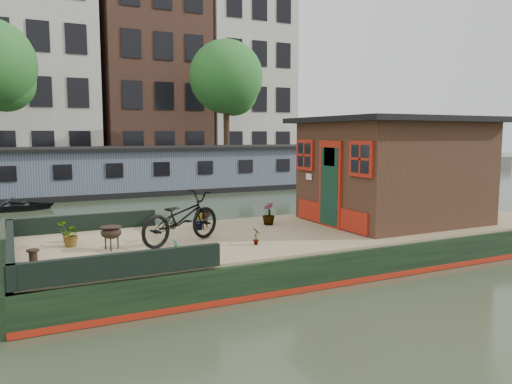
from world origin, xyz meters
name	(u,v)px	position (x,y,z in m)	size (l,w,h in m)	color
ground	(313,258)	(0.00, 0.00, 0.00)	(120.00, 120.00, 0.00)	#2E3C26
houseboat_hull	(259,252)	(-1.33, 0.00, 0.27)	(14.01, 4.02, 0.60)	black
houseboat_deck	(313,229)	(0.00, 0.00, 0.62)	(11.80, 3.80, 0.05)	tan
bow_bulwark	(65,243)	(-5.07, 0.00, 0.82)	(3.00, 4.00, 0.35)	black
cabin	(393,169)	(2.19, 0.00, 1.88)	(4.00, 3.50, 2.42)	black
bicycle	(181,218)	(-3.04, -0.15, 1.13)	(0.64, 1.83, 0.96)	black
potted_plant_a	(175,248)	(-3.47, -1.15, 0.82)	(0.18, 0.12, 0.33)	maroon
potted_plant_b	(199,221)	(-2.29, 0.98, 0.84)	(0.21, 0.17, 0.38)	brown
potted_plant_c	(70,234)	(-4.94, 0.45, 0.88)	(0.41, 0.36, 0.46)	#A3332F
potted_plant_d	(269,214)	(-0.67, 0.83, 0.90)	(0.28, 0.28, 0.50)	maroon
potted_plant_e	(256,236)	(-1.83, -0.89, 0.81)	(0.17, 0.12, 0.33)	#A33530
brazier_front	(111,238)	(-4.31, -0.12, 0.86)	(0.39, 0.39, 0.42)	black
brazier_rear	(203,219)	(-2.14, 1.13, 0.86)	(0.38, 0.38, 0.41)	black
bollard_port	(66,237)	(-4.97, 0.92, 0.74)	(0.16, 0.16, 0.18)	black
bollard_stbd	(33,256)	(-5.60, -0.50, 0.76)	(0.19, 0.19, 0.22)	black
dinghy	(11,202)	(-5.88, 10.57, 0.30)	(2.04, 2.85, 0.59)	black
far_houseboat	(150,171)	(0.00, 14.00, 0.97)	(20.40, 4.40, 2.11)	slate
quay	(122,173)	(0.00, 20.50, 0.45)	(60.00, 6.00, 0.90)	#47443F
townhouse_row	(101,59)	(0.15, 27.50, 7.90)	(27.25, 8.00, 16.50)	brown
tree_right	(228,81)	(6.14, 19.07, 5.89)	(4.40, 4.40, 7.40)	#332316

